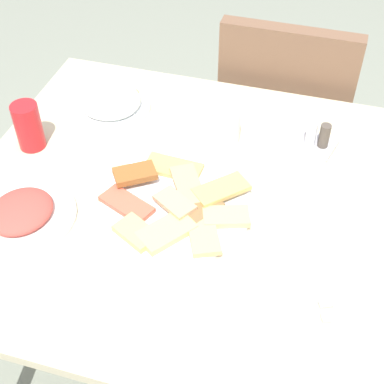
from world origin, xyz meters
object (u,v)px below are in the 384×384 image
at_px(dining_chair, 283,122).
at_px(salad_plate_greens, 111,102).
at_px(dining_table, 202,223).
at_px(condiment_caddy, 316,141).
at_px(soda_can, 28,126).
at_px(pide_platter, 177,204).
at_px(paper_napkin, 364,306).
at_px(fork, 364,313).
at_px(spoon, 365,298).
at_px(drinking_glass, 224,126).
at_px(salad_plate_rice, 21,213).

height_order(dining_chair, salad_plate_greens, dining_chair).
distance_m(dining_table, condiment_caddy, 0.35).
bearing_deg(soda_can, condiment_caddy, 15.17).
xyz_separation_m(pide_platter, paper_napkin, (0.42, -0.15, -0.01)).
bearing_deg(dining_table, fork, -29.69).
xyz_separation_m(dining_chair, spoon, (0.27, -0.83, 0.24)).
relative_size(salad_plate_greens, spoon, 1.17).
xyz_separation_m(dining_chair, pide_platter, (-0.15, -0.70, 0.25)).
distance_m(pide_platter, condiment_caddy, 0.40).
bearing_deg(dining_table, spoon, -25.35).
bearing_deg(soda_can, paper_napkin, -17.30).
height_order(dining_chair, fork, dining_chair).
relative_size(drinking_glass, paper_napkin, 0.82).
distance_m(dining_table, drinking_glass, 0.25).
distance_m(salad_plate_greens, spoon, 0.83).
bearing_deg(salad_plate_greens, salad_plate_rice, -94.68).
height_order(salad_plate_rice, spoon, salad_plate_rice).
xyz_separation_m(salad_plate_greens, fork, (0.70, -0.48, -0.02)).
relative_size(dining_chair, pide_platter, 2.64).
xyz_separation_m(dining_chair, paper_napkin, (0.27, -0.85, 0.24)).
relative_size(salad_plate_rice, spoon, 1.29).
bearing_deg(fork, salad_plate_rice, 153.58).
relative_size(dining_chair, condiment_caddy, 8.37).
bearing_deg(drinking_glass, fork, -48.77).
distance_m(pide_platter, soda_can, 0.43).
bearing_deg(salad_plate_greens, spoon, -32.14).
bearing_deg(drinking_glass, pide_platter, -99.45).
bearing_deg(spoon, fork, -115.97).
xyz_separation_m(salad_plate_rice, paper_napkin, (0.74, -0.03, -0.01)).
xyz_separation_m(soda_can, drinking_glass, (0.46, 0.15, -0.01)).
xyz_separation_m(soda_can, fork, (0.83, -0.28, -0.06)).
height_order(dining_table, pide_platter, pide_platter).
height_order(salad_plate_rice, soda_can, soda_can).
distance_m(dining_chair, drinking_glass, 0.53).
distance_m(salad_plate_rice, spoon, 0.74).
xyz_separation_m(dining_chair, salad_plate_greens, (-0.43, -0.39, 0.26)).
xyz_separation_m(salad_plate_greens, salad_plate_rice, (-0.04, -0.43, -0.01)).
distance_m(salad_plate_rice, condiment_caddy, 0.72).
height_order(salad_plate_rice, paper_napkin, salad_plate_rice).
bearing_deg(drinking_glass, salad_plate_greens, 171.75).
relative_size(dining_table, pide_platter, 3.18).
bearing_deg(spoon, drinking_glass, 107.75).
height_order(dining_table, salad_plate_rice, salad_plate_rice).
height_order(drinking_glass, fork, drinking_glass).
distance_m(dining_table, fork, 0.44).
bearing_deg(fork, dining_table, 127.43).
bearing_deg(salad_plate_rice, pide_platter, 21.12).
xyz_separation_m(fork, condiment_caddy, (-0.15, 0.46, 0.02)).
relative_size(drinking_glass, condiment_caddy, 0.84).
height_order(dining_chair, salad_plate_rice, dining_chair).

